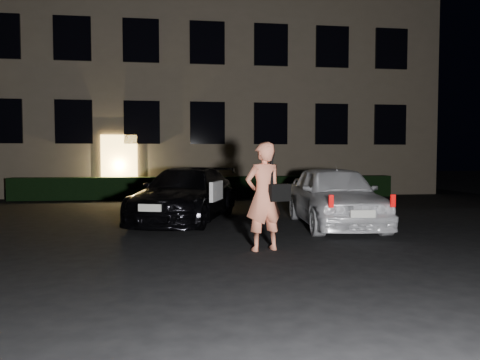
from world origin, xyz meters
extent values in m
plane|color=black|center=(0.00, 0.00, 0.00)|extent=(80.00, 80.00, 0.00)
cube|color=#6F624F|center=(0.00, 15.00, 6.00)|extent=(20.00, 8.00, 12.00)
cube|color=#FCC25C|center=(-3.50, 10.94, 1.25)|extent=(1.40, 0.10, 2.50)
cube|color=black|center=(-7.80, 10.94, 3.00)|extent=(1.40, 0.10, 1.70)
cube|color=black|center=(-5.20, 10.94, 3.00)|extent=(1.40, 0.10, 1.70)
cube|color=black|center=(-2.60, 10.94, 3.00)|extent=(1.40, 0.10, 1.70)
cube|color=black|center=(0.00, 10.94, 3.00)|extent=(1.40, 0.10, 1.70)
cube|color=black|center=(2.60, 10.94, 3.00)|extent=(1.40, 0.10, 1.70)
cube|color=black|center=(5.20, 10.94, 3.00)|extent=(1.40, 0.10, 1.70)
cube|color=black|center=(7.80, 10.94, 3.00)|extent=(1.40, 0.10, 1.70)
cube|color=black|center=(-7.80, 10.94, 6.20)|extent=(1.40, 0.10, 1.70)
cube|color=black|center=(-5.20, 10.94, 6.20)|extent=(1.40, 0.10, 1.70)
cube|color=black|center=(-2.60, 10.94, 6.20)|extent=(1.40, 0.10, 1.70)
cube|color=black|center=(0.00, 10.94, 6.20)|extent=(1.40, 0.10, 1.70)
cube|color=black|center=(2.60, 10.94, 6.20)|extent=(1.40, 0.10, 1.70)
cube|color=black|center=(5.20, 10.94, 6.20)|extent=(1.40, 0.10, 1.70)
cube|color=black|center=(7.80, 10.94, 6.20)|extent=(1.40, 0.10, 1.70)
cube|color=black|center=(0.00, 10.50, 0.42)|extent=(15.00, 0.70, 0.85)
imported|color=black|center=(-1.04, 4.12, 0.69)|extent=(3.35, 5.09, 1.37)
cube|color=white|center=(-0.34, 2.96, 0.85)|extent=(0.40, 0.96, 0.46)
cube|color=silver|center=(-1.83, 1.81, 0.60)|extent=(0.49, 0.20, 0.15)
imported|color=white|center=(2.45, 2.66, 0.73)|extent=(2.06, 4.43, 1.47)
cube|color=red|center=(1.68, 0.66, 0.80)|extent=(0.09, 0.06, 0.24)
cube|color=red|center=(2.91, 0.56, 0.80)|extent=(0.09, 0.06, 0.24)
cube|color=silver|center=(2.29, 0.55, 0.56)|extent=(0.49, 0.08, 0.14)
imported|color=#F88865|center=(0.24, 0.07, 0.96)|extent=(0.81, 0.65, 1.92)
cube|color=black|center=(0.51, 0.02, 1.03)|extent=(0.43, 0.28, 0.31)
cube|color=black|center=(0.37, 0.02, 1.47)|extent=(0.06, 0.07, 0.60)
camera|label=1|loc=(-1.30, -8.03, 1.69)|focal=35.00mm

